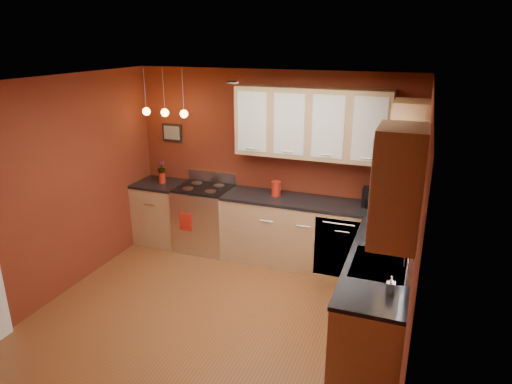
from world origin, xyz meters
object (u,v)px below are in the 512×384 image
(gas_range, at_px, (205,217))
(soap_pump, at_px, (391,285))
(coffee_maker, at_px, (369,198))
(red_canister, at_px, (276,189))
(sink, at_px, (379,266))

(gas_range, xyz_separation_m, soap_pump, (2.77, -2.02, 0.54))
(soap_pump, bearing_deg, coffee_maker, 101.98)
(gas_range, relative_size, red_canister, 5.48)
(gas_range, bearing_deg, soap_pump, -36.14)
(red_canister, bearing_deg, sink, -45.04)
(sink, relative_size, red_canister, 3.46)
(sink, bearing_deg, soap_pump, -74.58)
(gas_range, bearing_deg, coffee_maker, 1.15)
(soap_pump, bearing_deg, sink, 105.42)
(coffee_maker, bearing_deg, sink, -78.63)
(sink, xyz_separation_m, coffee_maker, (-0.30, 1.55, 0.14))
(sink, relative_size, soap_pump, 4.30)
(red_canister, height_order, coffee_maker, coffee_maker)
(gas_range, distance_m, sink, 3.05)
(sink, relative_size, coffee_maker, 2.75)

